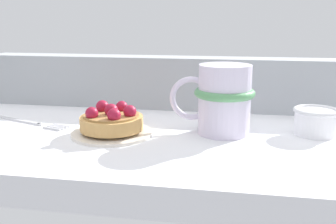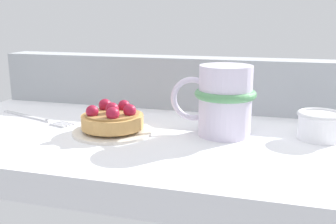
% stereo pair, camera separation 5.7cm
% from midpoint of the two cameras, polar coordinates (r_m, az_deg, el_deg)
% --- Properties ---
extents(ground_plane, '(0.74, 0.39, 0.04)m').
position_cam_midpoint_polar(ground_plane, '(0.60, -4.49, -4.69)').
color(ground_plane, white).
extents(window_rail_back, '(0.73, 0.06, 0.10)m').
position_cam_midpoint_polar(window_rail_back, '(0.74, -1.40, 4.30)').
color(window_rail_back, '#9EA3A8').
rests_on(window_rail_back, ground_plane).
extents(dessert_plate, '(0.12, 0.12, 0.01)m').
position_cam_midpoint_polar(dessert_plate, '(0.59, -10.94, -2.92)').
color(dessert_plate, silver).
rests_on(dessert_plate, ground_plane).
extents(raspberry_tart, '(0.09, 0.09, 0.04)m').
position_cam_midpoint_polar(raspberry_tart, '(0.58, -11.01, -1.16)').
color(raspberry_tart, tan).
rests_on(raspberry_tart, dessert_plate).
extents(coffee_mug, '(0.13, 0.09, 0.10)m').
position_cam_midpoint_polar(coffee_mug, '(0.58, 5.15, 1.92)').
color(coffee_mug, silver).
rests_on(coffee_mug, ground_plane).
extents(dessert_fork, '(0.17, 0.07, 0.01)m').
position_cam_midpoint_polar(dessert_fork, '(0.69, -22.13, -1.25)').
color(dessert_fork, silver).
rests_on(dessert_fork, ground_plane).
extents(sugar_bowl, '(0.07, 0.07, 0.04)m').
position_cam_midpoint_polar(sugar_bowl, '(0.60, 18.19, -1.24)').
color(sugar_bowl, white).
rests_on(sugar_bowl, ground_plane).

